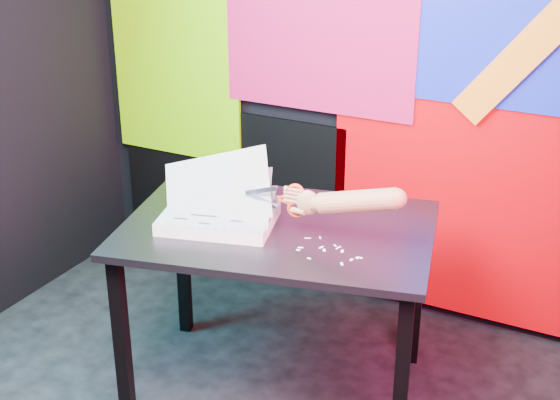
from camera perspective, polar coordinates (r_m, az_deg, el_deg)
The scene contains 7 objects.
room at distance 2.26m, azimuth -6.86°, elevation 5.92°, with size 3.01×3.01×2.71m.
backdrop at distance 3.61m, azimuth 7.31°, elevation 6.00°, with size 2.88×0.05×2.08m.
work_table at distance 3.02m, azimuth -0.16°, elevation -3.50°, with size 1.33×1.04×0.75m.
printout_stack at distance 2.99m, azimuth -4.51°, elevation -1.23°, with size 0.51×0.41×0.31m.
scissors at distance 2.86m, azimuth 0.85°, elevation -0.00°, with size 0.24×0.03×0.13m.
hand_forearm at distance 2.79m, azimuth 5.07°, elevation -0.09°, with size 0.45×0.11×0.16m.
paper_clippings at distance 2.79m, azimuth 3.74°, elevation -3.78°, with size 0.25×0.18×0.00m.
Camera 1 is at (1.22, -1.78, 2.02)m, focal length 50.00 mm.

